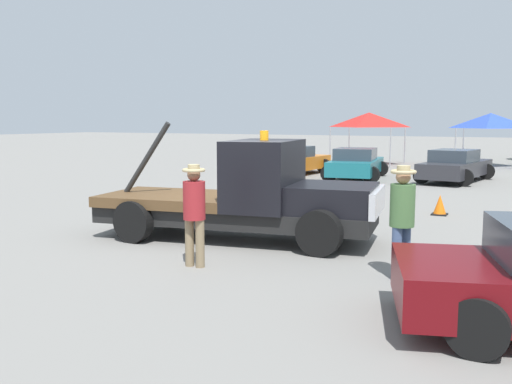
{
  "coord_description": "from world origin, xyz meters",
  "views": [
    {
      "loc": [
        5.9,
        -10.5,
        2.55
      ],
      "look_at": [
        0.5,
        0.0,
        1.05
      ],
      "focal_mm": 40.0,
      "sensor_mm": 36.0,
      "label": 1
    }
  ],
  "objects_px": {
    "tow_truck": "(251,198)",
    "canopy_tent_blue": "(491,121)",
    "person_near_truck": "(402,213)",
    "parked_car_orange": "(293,161)",
    "traffic_cone": "(440,206)",
    "parked_car_charcoal": "(455,166)",
    "canopy_tent_red": "(369,120)",
    "person_at_hood": "(194,207)",
    "parked_car_teal": "(356,164)"
  },
  "relations": [
    {
      "from": "tow_truck",
      "to": "canopy_tent_blue",
      "type": "bearing_deg",
      "value": 74.45
    },
    {
      "from": "tow_truck",
      "to": "person_near_truck",
      "type": "bearing_deg",
      "value": -32.62
    },
    {
      "from": "person_near_truck",
      "to": "parked_car_orange",
      "type": "xyz_separation_m",
      "value": [
        -8.61,
        15.37,
        -0.43
      ]
    },
    {
      "from": "canopy_tent_blue",
      "to": "traffic_cone",
      "type": "xyz_separation_m",
      "value": [
        0.41,
        -18.07,
        -2.25
      ]
    },
    {
      "from": "parked_car_orange",
      "to": "parked_car_charcoal",
      "type": "bearing_deg",
      "value": -82.8
    },
    {
      "from": "tow_truck",
      "to": "canopy_tent_red",
      "type": "height_order",
      "value": "canopy_tent_red"
    },
    {
      "from": "person_near_truck",
      "to": "parked_car_orange",
      "type": "bearing_deg",
      "value": -35.26
    },
    {
      "from": "tow_truck",
      "to": "traffic_cone",
      "type": "relative_size",
      "value": 11.31
    },
    {
      "from": "tow_truck",
      "to": "parked_car_charcoal",
      "type": "xyz_separation_m",
      "value": [
        2.12,
        14.16,
        -0.27
      ]
    },
    {
      "from": "person_near_truck",
      "to": "person_at_hood",
      "type": "height_order",
      "value": "person_near_truck"
    },
    {
      "from": "person_near_truck",
      "to": "canopy_tent_red",
      "type": "xyz_separation_m",
      "value": [
        -7.27,
        23.2,
        1.47
      ]
    },
    {
      "from": "person_at_hood",
      "to": "parked_car_teal",
      "type": "relative_size",
      "value": 0.38
    },
    {
      "from": "parked_car_teal",
      "to": "canopy_tent_red",
      "type": "height_order",
      "value": "canopy_tent_red"
    },
    {
      "from": "person_near_truck",
      "to": "canopy_tent_red",
      "type": "distance_m",
      "value": 24.35
    },
    {
      "from": "person_near_truck",
      "to": "parked_car_teal",
      "type": "height_order",
      "value": "person_near_truck"
    },
    {
      "from": "person_near_truck",
      "to": "canopy_tent_red",
      "type": "bearing_deg",
      "value": -47.1
    },
    {
      "from": "parked_car_charcoal",
      "to": "canopy_tent_red",
      "type": "relative_size",
      "value": 1.43
    },
    {
      "from": "tow_truck",
      "to": "canopy_tent_blue",
      "type": "relative_size",
      "value": 1.94
    },
    {
      "from": "person_at_hood",
      "to": "canopy_tent_red",
      "type": "height_order",
      "value": "canopy_tent_red"
    },
    {
      "from": "person_near_truck",
      "to": "traffic_cone",
      "type": "height_order",
      "value": "person_near_truck"
    },
    {
      "from": "canopy_tent_blue",
      "to": "traffic_cone",
      "type": "distance_m",
      "value": 18.22
    },
    {
      "from": "tow_truck",
      "to": "traffic_cone",
      "type": "height_order",
      "value": "tow_truck"
    },
    {
      "from": "parked_car_orange",
      "to": "parked_car_teal",
      "type": "relative_size",
      "value": 0.97
    },
    {
      "from": "tow_truck",
      "to": "person_near_truck",
      "type": "relative_size",
      "value": 3.39
    },
    {
      "from": "parked_car_charcoal",
      "to": "canopy_tent_blue",
      "type": "bearing_deg",
      "value": 5.63
    },
    {
      "from": "parked_car_teal",
      "to": "canopy_tent_blue",
      "type": "height_order",
      "value": "canopy_tent_blue"
    },
    {
      "from": "canopy_tent_red",
      "to": "parked_car_teal",
      "type": "bearing_deg",
      "value": -77.35
    },
    {
      "from": "parked_car_charcoal",
      "to": "canopy_tent_red",
      "type": "xyz_separation_m",
      "value": [
        -5.87,
        7.51,
        1.9
      ]
    },
    {
      "from": "person_at_hood",
      "to": "canopy_tent_blue",
      "type": "distance_m",
      "value": 25.83
    },
    {
      "from": "parked_car_orange",
      "to": "canopy_tent_blue",
      "type": "distance_m",
      "value": 12.3
    },
    {
      "from": "parked_car_orange",
      "to": "canopy_tent_blue",
      "type": "height_order",
      "value": "canopy_tent_blue"
    },
    {
      "from": "person_near_truck",
      "to": "canopy_tent_blue",
      "type": "bearing_deg",
      "value": -62.38
    },
    {
      "from": "canopy_tent_blue",
      "to": "tow_truck",
      "type": "bearing_deg",
      "value": -96.37
    },
    {
      "from": "person_at_hood",
      "to": "canopy_tent_red",
      "type": "bearing_deg",
      "value": -172.93
    },
    {
      "from": "person_near_truck",
      "to": "parked_car_charcoal",
      "type": "height_order",
      "value": "person_near_truck"
    },
    {
      "from": "parked_car_charcoal",
      "to": "canopy_tent_blue",
      "type": "distance_m",
      "value": 9.31
    },
    {
      "from": "tow_truck",
      "to": "parked_car_charcoal",
      "type": "relative_size",
      "value": 1.25
    },
    {
      "from": "parked_car_charcoal",
      "to": "canopy_tent_red",
      "type": "height_order",
      "value": "canopy_tent_red"
    },
    {
      "from": "parked_car_charcoal",
      "to": "traffic_cone",
      "type": "height_order",
      "value": "parked_car_charcoal"
    },
    {
      "from": "tow_truck",
      "to": "canopy_tent_red",
      "type": "bearing_deg",
      "value": 90.65
    },
    {
      "from": "tow_truck",
      "to": "person_near_truck",
      "type": "xyz_separation_m",
      "value": [
        3.52,
        -1.52,
        0.16
      ]
    },
    {
      "from": "person_near_truck",
      "to": "canopy_tent_red",
      "type": "relative_size",
      "value": 0.53
    },
    {
      "from": "parked_car_charcoal",
      "to": "traffic_cone",
      "type": "relative_size",
      "value": 9.06
    },
    {
      "from": "person_near_truck",
      "to": "parked_car_orange",
      "type": "relative_size",
      "value": 0.39
    },
    {
      "from": "parked_car_charcoal",
      "to": "person_near_truck",
      "type": "bearing_deg",
      "value": -166.23
    },
    {
      "from": "tow_truck",
      "to": "parked_car_teal",
      "type": "distance_m",
      "value": 13.51
    },
    {
      "from": "person_near_truck",
      "to": "traffic_cone",
      "type": "distance_m",
      "value": 6.79
    },
    {
      "from": "parked_car_orange",
      "to": "parked_car_charcoal",
      "type": "xyz_separation_m",
      "value": [
        7.2,
        0.31,
        0.0
      ]
    },
    {
      "from": "person_at_hood",
      "to": "traffic_cone",
      "type": "xyz_separation_m",
      "value": [
        2.86,
        7.6,
        -0.8
      ]
    },
    {
      "from": "parked_car_orange",
      "to": "canopy_tent_blue",
      "type": "bearing_deg",
      "value": -34.47
    }
  ]
}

